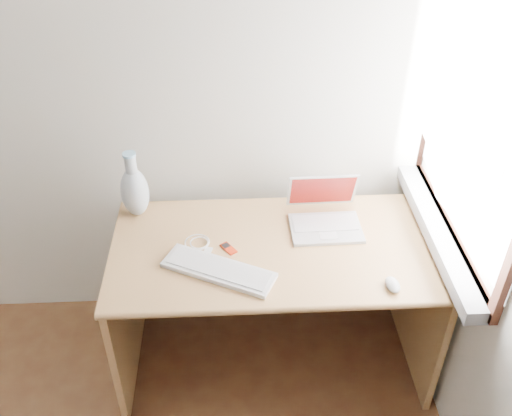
{
  "coord_description": "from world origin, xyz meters",
  "views": [
    {
      "loc": [
        0.86,
        -0.47,
        2.26
      ],
      "look_at": [
        0.95,
        1.35,
        0.9
      ],
      "focal_mm": 40.0,
      "sensor_mm": 36.0,
      "label": 1
    }
  ],
  "objects_px": {
    "desk": "(273,270)",
    "external_keyboard": "(219,270)",
    "vase": "(135,190)",
    "laptop": "(325,215)"
  },
  "relations": [
    {
      "from": "external_keyboard",
      "to": "desk",
      "type": "bearing_deg",
      "value": 69.83
    },
    {
      "from": "laptop",
      "to": "desk",
      "type": "bearing_deg",
      "value": -166.69
    },
    {
      "from": "laptop",
      "to": "external_keyboard",
      "type": "bearing_deg",
      "value": -149.62
    },
    {
      "from": "external_keyboard",
      "to": "vase",
      "type": "xyz_separation_m",
      "value": [
        -0.36,
        0.39,
        0.12
      ]
    },
    {
      "from": "desk",
      "to": "external_keyboard",
      "type": "height_order",
      "value": "external_keyboard"
    },
    {
      "from": "desk",
      "to": "external_keyboard",
      "type": "xyz_separation_m",
      "value": [
        -0.23,
        -0.22,
        0.22
      ]
    },
    {
      "from": "external_keyboard",
      "to": "vase",
      "type": "height_order",
      "value": "vase"
    },
    {
      "from": "laptop",
      "to": "vase",
      "type": "distance_m",
      "value": 0.83
    },
    {
      "from": "laptop",
      "to": "external_keyboard",
      "type": "xyz_separation_m",
      "value": [
        -0.46,
        -0.28,
        -0.04
      ]
    },
    {
      "from": "external_keyboard",
      "to": "vase",
      "type": "distance_m",
      "value": 0.55
    }
  ]
}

